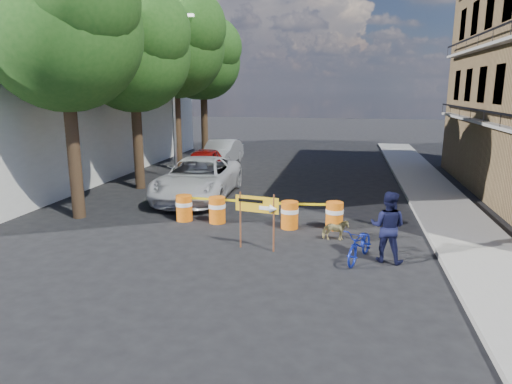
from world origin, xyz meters
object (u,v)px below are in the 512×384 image
at_px(barrel_mid_right, 290,214).
at_px(bicycle, 361,229).
at_px(dog, 335,230).
at_px(detour_sign, 262,209).
at_px(suv_white, 198,179).
at_px(barrel_mid_left, 217,209).
at_px(sedan_red, 203,163).
at_px(barrel_far_left, 184,207).
at_px(barrel_far_right, 334,215).
at_px(pedestrian, 388,227).
at_px(sedan_silver, 222,153).

bearing_deg(barrel_mid_right, bicycle, -49.15).
distance_m(barrel_mid_right, dog, 1.79).
distance_m(detour_sign, suv_white, 6.84).
distance_m(barrel_mid_left, sedan_red, 8.57).
bearing_deg(detour_sign, barrel_mid_right, 87.06).
distance_m(barrel_far_left, detour_sign, 4.07).
bearing_deg(dog, detour_sign, 113.33).
relative_size(barrel_mid_left, bicycle, 0.51).
bearing_deg(dog, barrel_far_right, -5.76).
bearing_deg(barrel_far_left, pedestrian, -21.60).
height_order(detour_sign, bicycle, bicycle).
relative_size(barrel_mid_left, detour_sign, 0.54).
bearing_deg(pedestrian, sedan_red, -35.94).
relative_size(detour_sign, suv_white, 0.27).
xyz_separation_m(detour_sign, bicycle, (2.71, -0.30, -0.32)).
relative_size(barrel_mid_right, dog, 1.17).
relative_size(barrel_far_right, sedan_red, 0.21).
bearing_deg(barrel_far_right, barrel_far_left, -179.76).
relative_size(barrel_far_left, suv_white, 0.15).
relative_size(barrel_far_left, barrel_far_right, 1.00).
relative_size(barrel_mid_left, suv_white, 0.15).
bearing_deg(pedestrian, suv_white, -23.91).
distance_m(bicycle, suv_white, 8.82).
distance_m(barrel_far_right, sedan_red, 10.57).
xyz_separation_m(suv_white, sedan_red, (-1.26, 4.69, -0.12)).
xyz_separation_m(dog, suv_white, (-5.77, 4.44, 0.51)).
bearing_deg(sedan_red, dog, -55.61).
xyz_separation_m(detour_sign, pedestrian, (3.40, -0.18, -0.25)).
bearing_deg(barrel_mid_left, dog, -15.52).
bearing_deg(barrel_far_right, suv_white, 150.23).
height_order(barrel_mid_right, detour_sign, detour_sign).
relative_size(detour_sign, pedestrian, 0.87).
distance_m(barrel_far_left, sedan_silver, 11.72).
bearing_deg(detour_sign, barrel_far_left, 152.89).
height_order(pedestrian, sedan_silver, pedestrian).
bearing_deg(detour_sign, sedan_red, 125.87).
bearing_deg(sedan_red, detour_sign, -67.52).
bearing_deg(bicycle, dog, 132.64).
distance_m(barrel_far_right, suv_white, 6.58).
distance_m(barrel_far_right, detour_sign, 3.22).
relative_size(bicycle, sedan_silver, 0.38).
xyz_separation_m(barrel_mid_right, suv_white, (-4.27, 3.48, 0.37)).
height_order(barrel_far_right, dog, barrel_far_right).
height_order(suv_white, sedan_silver, suv_white).
distance_m(barrel_mid_left, bicycle, 5.43).
xyz_separation_m(pedestrian, sedan_red, (-8.40, 10.58, -0.24)).
distance_m(detour_sign, sedan_red, 11.55).
bearing_deg(pedestrian, dog, -31.05).
bearing_deg(detour_sign, suv_white, 133.44).
bearing_deg(dog, bicycle, -165.28).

